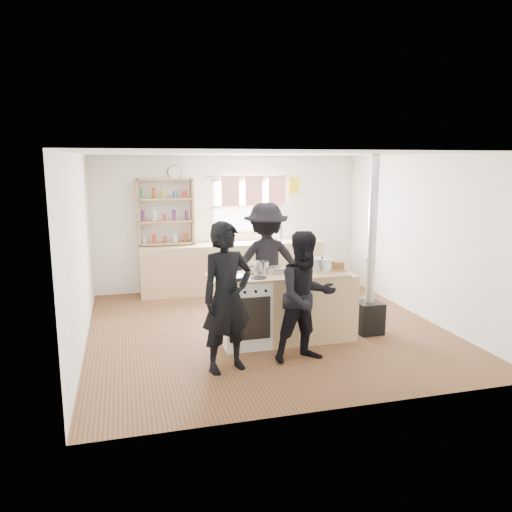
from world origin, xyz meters
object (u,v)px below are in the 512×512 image
(bread_board, at_px, (335,267))
(person_far, at_px, (266,263))
(skillet_greens, at_px, (233,277))
(person_near_right, at_px, (306,297))
(thermos, at_px, (280,234))
(flue_heater, at_px, (370,287))
(roast_tray, at_px, (284,269))
(cooking_island, at_px, (287,307))
(stockpot_counter, at_px, (322,265))
(stockpot_stove, at_px, (260,268))
(person_near_left, at_px, (227,297))

(bread_board, xyz_separation_m, person_far, (-0.73, 0.89, -0.08))
(skillet_greens, xyz_separation_m, person_near_right, (0.77, -0.57, -0.16))
(thermos, bearing_deg, flue_heater, -81.05)
(roast_tray, relative_size, bread_board, 1.06)
(cooking_island, relative_size, skillet_greens, 4.56)
(thermos, bearing_deg, person_near_right, -102.64)
(roast_tray, relative_size, person_near_right, 0.21)
(stockpot_counter, bearing_deg, person_near_right, -124.90)
(stockpot_stove, xyz_separation_m, bread_board, (1.04, -0.08, -0.03))
(bread_board, relative_size, person_near_right, 0.19)
(thermos, bearing_deg, person_far, -113.64)
(bread_board, bearing_deg, person_far, 129.13)
(thermos, xyz_separation_m, stockpot_counter, (-0.30, -2.78, -0.01))
(person_near_right, bearing_deg, person_near_left, 175.19)
(person_near_left, height_order, person_far, person_far)
(person_near_left, bearing_deg, bread_board, 6.58)
(thermos, height_order, person_near_left, person_near_left)
(skillet_greens, distance_m, roast_tray, 0.77)
(person_near_right, xyz_separation_m, person_far, (-0.04, 1.61, 0.10))
(skillet_greens, xyz_separation_m, person_far, (0.73, 1.04, -0.06))
(thermos, height_order, flue_heater, flue_heater)
(flue_heater, bearing_deg, roast_tray, 176.33)
(thermos, bearing_deg, bread_board, -91.88)
(skillet_greens, xyz_separation_m, stockpot_stove, (0.42, 0.23, 0.05))
(stockpot_stove, xyz_separation_m, stockpot_counter, (0.83, -0.11, 0.01))
(person_far, bearing_deg, stockpot_stove, 72.86)
(roast_tray, height_order, flue_heater, flue_heater)
(thermos, xyz_separation_m, roast_tray, (-0.81, -2.70, -0.06))
(thermos, bearing_deg, skillet_greens, -118.02)
(thermos, relative_size, person_near_left, 0.16)
(roast_tray, xyz_separation_m, flue_heater, (1.24, -0.08, -0.31))
(person_near_right, relative_size, person_far, 0.89)
(thermos, relative_size, roast_tray, 0.82)
(cooking_island, height_order, person_near_left, person_near_left)
(stockpot_stove, bearing_deg, roast_tray, -3.13)
(roast_tray, bearing_deg, person_near_right, -88.03)
(cooking_island, height_order, roast_tray, roast_tray)
(roast_tray, bearing_deg, flue_heater, -3.67)
(roast_tray, relative_size, flue_heater, 0.13)
(stockpot_stove, bearing_deg, person_far, 69.08)
(thermos, bearing_deg, person_near_left, -116.52)
(skillet_greens, bearing_deg, person_far, 54.94)
(skillet_greens, relative_size, roast_tray, 1.31)
(person_far, bearing_deg, skillet_greens, 58.72)
(skillet_greens, xyz_separation_m, roast_tray, (0.74, 0.21, 0.01))
(person_near_left, relative_size, person_far, 0.97)
(person_near_left, xyz_separation_m, person_far, (0.93, 1.64, 0.03))
(cooking_island, height_order, person_far, person_far)
(cooking_island, bearing_deg, stockpot_stove, 165.58)
(roast_tray, height_order, person_near_left, person_near_left)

